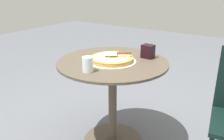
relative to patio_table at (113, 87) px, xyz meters
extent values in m
cylinder|color=brown|center=(0.00, 0.00, 0.21)|extent=(0.87, 0.87, 0.02)
cylinder|color=brown|center=(0.00, 0.00, -0.15)|extent=(0.07, 0.07, 0.71)
cylinder|color=brown|center=(0.00, 0.00, -0.52)|extent=(0.51, 0.51, 0.02)
cylinder|color=silver|center=(0.00, -0.01, 0.22)|extent=(0.38, 0.38, 0.00)
cylinder|color=#C88E42|center=(0.00, -0.01, 0.24)|extent=(0.33, 0.33, 0.03)
cylinder|color=#F6E492|center=(0.00, -0.01, 0.26)|extent=(0.28, 0.28, 0.00)
sphere|color=#306A28|center=(0.11, 0.01, 0.26)|extent=(0.01, 0.01, 0.01)
sphere|color=#257129|center=(-0.01, 0.05, 0.27)|extent=(0.02, 0.02, 0.02)
sphere|color=beige|center=(-0.02, -0.02, 0.26)|extent=(0.02, 0.02, 0.02)
sphere|color=#2E7627|center=(-0.08, 0.02, 0.26)|extent=(0.02, 0.02, 0.02)
sphere|color=silver|center=(-0.06, -0.05, 0.27)|extent=(0.02, 0.02, 0.02)
cube|color=silver|center=(-0.01, -0.01, 0.28)|extent=(0.13, 0.12, 0.00)
cube|color=brown|center=(0.08, 0.05, 0.29)|extent=(0.10, 0.08, 0.02)
cylinder|color=white|center=(-0.01, -0.29, 0.27)|extent=(0.08, 0.08, 0.10)
cube|color=black|center=(0.19, 0.23, 0.28)|extent=(0.10, 0.08, 0.11)
cylinder|color=black|center=(0.76, 0.25, -0.31)|extent=(0.02, 0.02, 0.43)
camera|label=1|loc=(0.98, -1.48, 0.80)|focal=38.36mm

